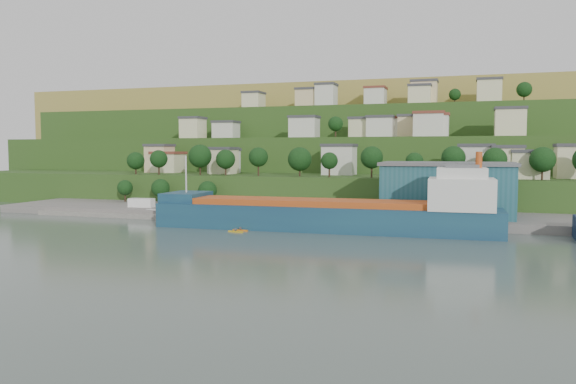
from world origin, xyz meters
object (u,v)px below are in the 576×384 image
at_px(cargo_ship_near, 334,216).
at_px(kayak_orange, 240,230).
at_px(warehouse, 447,189).
at_px(caravan, 141,204).

relative_size(cargo_ship_near, kayak_orange, 21.24).
distance_m(warehouse, kayak_orange, 50.90).
relative_size(cargo_ship_near, warehouse, 2.45).
height_order(caravan, kayak_orange, caravan).
distance_m(caravan, kayak_orange, 43.70).
height_order(warehouse, kayak_orange, warehouse).
bearing_deg(warehouse, cargo_ship_near, -140.40).
xyz_separation_m(warehouse, caravan, (-80.81, -5.49, -5.63)).
bearing_deg(cargo_ship_near, caravan, 164.51).
xyz_separation_m(caravan, kayak_orange, (38.18, -21.10, -2.54)).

